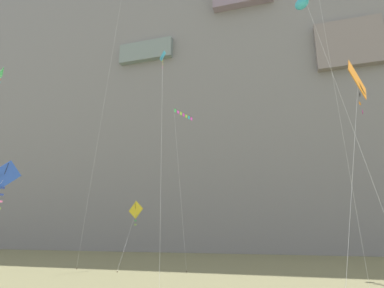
{
  "coord_description": "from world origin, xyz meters",
  "views": [
    {
      "loc": [
        6.85,
        -2.69,
        3.77
      ],
      "look_at": [
        -2.23,
        27.02,
        12.05
      ],
      "focal_mm": 30.69,
      "sensor_mm": 36.0,
      "label": 1
    }
  ],
  "objects_px": {
    "kite_banner_near_cliff": "(183,125)",
    "kite_diamond_upper_left": "(163,66)",
    "kite_diamond_high_center": "(357,82)",
    "kite_diamond_mid_right": "(3,177)",
    "kite_diamond_far_right": "(136,211)"
  },
  "relations": [
    {
      "from": "kite_diamond_upper_left",
      "to": "kite_diamond_far_right",
      "type": "distance_m",
      "value": 17.13
    },
    {
      "from": "kite_diamond_high_center",
      "to": "kite_diamond_mid_right",
      "type": "relative_size",
      "value": 1.45
    },
    {
      "from": "kite_diamond_far_right",
      "to": "kite_diamond_mid_right",
      "type": "relative_size",
      "value": 0.79
    },
    {
      "from": "kite_banner_near_cliff",
      "to": "kite_diamond_high_center",
      "type": "relative_size",
      "value": 1.28
    },
    {
      "from": "kite_banner_near_cliff",
      "to": "kite_diamond_upper_left",
      "type": "distance_m",
      "value": 8.3
    },
    {
      "from": "kite_diamond_high_center",
      "to": "kite_diamond_mid_right",
      "type": "distance_m",
      "value": 25.58
    },
    {
      "from": "kite_diamond_high_center",
      "to": "kite_diamond_mid_right",
      "type": "xyz_separation_m",
      "value": [
        -25.24,
        0.84,
        -4.09
      ]
    },
    {
      "from": "kite_banner_near_cliff",
      "to": "kite_diamond_high_center",
      "type": "xyz_separation_m",
      "value": [
        15.32,
        -14.89,
        -3.62
      ]
    },
    {
      "from": "kite_banner_near_cliff",
      "to": "kite_diamond_mid_right",
      "type": "bearing_deg",
      "value": -125.24
    },
    {
      "from": "kite_banner_near_cliff",
      "to": "kite_diamond_far_right",
      "type": "distance_m",
      "value": 11.42
    },
    {
      "from": "kite_banner_near_cliff",
      "to": "kite_diamond_high_center",
      "type": "bearing_deg",
      "value": -44.18
    },
    {
      "from": "kite_banner_near_cliff",
      "to": "kite_diamond_upper_left",
      "type": "height_order",
      "value": "kite_diamond_upper_left"
    },
    {
      "from": "kite_diamond_upper_left",
      "to": "kite_diamond_mid_right",
      "type": "xyz_separation_m",
      "value": [
        -10.29,
        -6.58,
        -11.33
      ]
    },
    {
      "from": "kite_banner_near_cliff",
      "to": "kite_diamond_upper_left",
      "type": "relative_size",
      "value": 0.81
    },
    {
      "from": "kite_banner_near_cliff",
      "to": "kite_diamond_far_right",
      "type": "height_order",
      "value": "kite_banner_near_cliff"
    }
  ]
}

